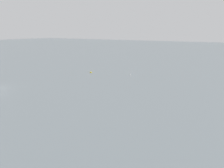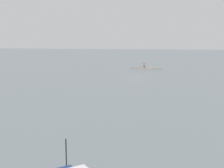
{
  "view_description": "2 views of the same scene",
  "coord_description": "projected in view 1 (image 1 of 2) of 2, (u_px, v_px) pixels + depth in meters",
  "views": [
    {
      "loc": [
        34.71,
        52.57,
        13.69
      ],
      "look_at": [
        -6.66,
        26.48,
        2.83
      ],
      "focal_mm": 39.67,
      "sensor_mm": 36.0,
      "label": 1
    },
    {
      "loc": [
        -11.99,
        70.99,
        8.61
      ],
      "look_at": [
        -0.91,
        27.47,
        1.98
      ],
      "focal_mm": 46.18,
      "sensor_mm": 36.0,
      "label": 2
    }
  ],
  "objects": [
    {
      "name": "ground_plane",
      "position": [
        3.0,
        88.0,
        59.0
      ],
      "size": [
        500.0,
        500.0,
        0.0
      ],
      "primitive_type": "plane",
      "color": "slate"
    },
    {
      "name": "mooring_buoy_far",
      "position": [
        91.0,
        72.0,
        79.43
      ],
      "size": [
        0.62,
        0.62,
        0.62
      ],
      "color": "yellow",
      "rests_on": "ground_plane"
    },
    {
      "name": "mooring_buoy_near",
      "position": [
        130.0,
        75.0,
        75.17
      ],
      "size": [
        0.55,
        0.55,
        0.55
      ],
      "color": "white",
      "rests_on": "ground_plane"
    }
  ]
}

